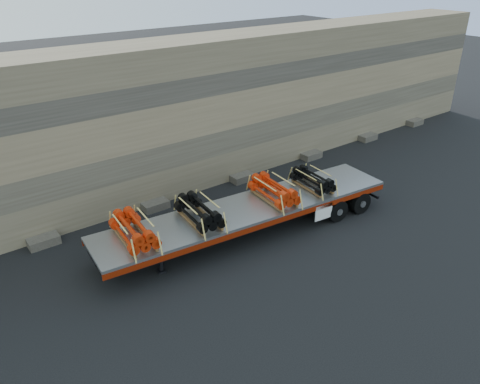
{
  "coord_description": "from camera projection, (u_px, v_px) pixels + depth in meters",
  "views": [
    {
      "loc": [
        -11.31,
        -12.66,
        10.3
      ],
      "look_at": [
        -0.79,
        1.19,
        1.58
      ],
      "focal_mm": 35.0,
      "sensor_mm": 36.0,
      "label": 1
    }
  ],
  "objects": [
    {
      "name": "ground",
      "position": [
        272.0,
        230.0,
        19.75
      ],
      "size": [
        120.0,
        120.0,
        0.0
      ],
      "primitive_type": "plane",
      "color": "black",
      "rests_on": "ground"
    },
    {
      "name": "rock_wall",
      "position": [
        187.0,
        114.0,
        22.8
      ],
      "size": [
        44.0,
        3.0,
        7.0
      ],
      "primitive_type": "cube",
      "color": "#7A6B54",
      "rests_on": "ground"
    },
    {
      "name": "bundle_front",
      "position": [
        134.0,
        231.0,
        16.49
      ],
      "size": [
        1.34,
        2.36,
        0.8
      ],
      "primitive_type": null,
      "rotation": [
        0.0,
        0.0,
        -0.1
      ],
      "color": "red",
      "rests_on": "trailer"
    },
    {
      "name": "trailer",
      "position": [
        249.0,
        220.0,
        19.23
      ],
      "size": [
        13.02,
        3.68,
        1.28
      ],
      "primitive_type": null,
      "rotation": [
        0.0,
        0.0,
        -0.1
      ],
      "color": "#A7A9AE",
      "rests_on": "ground"
    },
    {
      "name": "bundle_midfront",
      "position": [
        199.0,
        212.0,
        17.71
      ],
      "size": [
        1.31,
        2.31,
        0.78
      ],
      "primitive_type": null,
      "rotation": [
        0.0,
        0.0,
        -0.1
      ],
      "color": "black",
      "rests_on": "trailer"
    },
    {
      "name": "bundle_midrear",
      "position": [
        274.0,
        191.0,
        19.34
      ],
      "size": [
        1.34,
        2.35,
        0.8
      ],
      "primitive_type": null,
      "rotation": [
        0.0,
        0.0,
        -0.1
      ],
      "color": "red",
      "rests_on": "trailer"
    },
    {
      "name": "bundle_rear",
      "position": [
        313.0,
        180.0,
        20.34
      ],
      "size": [
        1.18,
        2.08,
        0.71
      ],
      "primitive_type": null,
      "rotation": [
        0.0,
        0.0,
        -0.1
      ],
      "color": "black",
      "rests_on": "trailer"
    }
  ]
}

